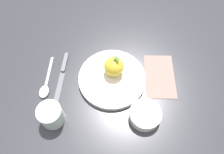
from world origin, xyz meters
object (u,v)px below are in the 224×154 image
knife (63,73)px  side_bowl (145,115)px  apple (114,67)px  cup (51,115)px  dinner_plate (112,78)px  spoon (45,87)px  linen_napkin (160,76)px

knife → side_bowl: bearing=-57.2°
apple → cup: apple is taller
apple → dinner_plate: bearing=-133.3°
side_bowl → apple: bearing=94.6°
side_bowl → spoon: (-0.25, 0.25, -0.02)m
apple → side_bowl: 0.19m
linen_napkin → cup: bearing=176.7°
cup → side_bowl: bearing=-25.8°
apple → spoon: bearing=165.7°
dinner_plate → linen_napkin: dinner_plate is taller
spoon → knife: bearing=20.6°
side_bowl → knife: side_bowl is taller
spoon → linen_napkin: 0.41m
spoon → cup: bearing=-96.0°
linen_napkin → side_bowl: bearing=-140.4°
dinner_plate → knife: 0.18m
dinner_plate → spoon: size_ratio=1.50×
knife → dinner_plate: bearing=-35.8°
side_bowl → linen_napkin: bearing=39.6°
side_bowl → cup: (-0.27, 0.13, 0.02)m
dinner_plate → apple: (0.02, 0.02, 0.04)m
side_bowl → cup: 0.30m
apple → side_bowl: size_ratio=0.78×
linen_napkin → apple: bearing=150.2°
side_bowl → dinner_plate: bearing=100.4°
apple → spoon: size_ratio=0.50×
apple → knife: (-0.16, 0.09, -0.05)m
spoon → linen_napkin: (0.38, -0.14, -0.00)m
apple → cup: 0.26m
apple → spoon: (-0.24, 0.06, -0.05)m
cup → knife: cup is taller
side_bowl → spoon: 0.36m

